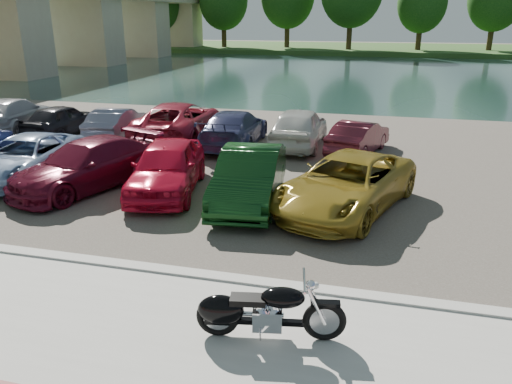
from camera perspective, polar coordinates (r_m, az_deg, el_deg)
ground at (r=8.09m, az=-4.77°, el=-17.51°), size 200.00×200.00×0.00m
kerb at (r=9.64m, az=-0.88°, el=-10.28°), size 60.00×0.30×0.14m
parking_lot at (r=17.88m, az=6.71°, el=3.65°), size 60.00×18.00×0.04m
river at (r=46.38m, az=11.84°, el=13.07°), size 120.00×40.00×0.00m
far_bank at (r=78.24m, az=13.20°, el=15.65°), size 120.00×24.00×0.60m
bridge at (r=55.96m, az=-19.45°, el=19.13°), size 7.00×56.00×8.55m
motorcycle at (r=7.90m, az=0.08°, el=-13.45°), size 2.31×0.83×1.05m
car_2 at (r=17.16m, az=-24.84°, el=3.59°), size 2.61×4.86×1.30m
car_3 at (r=15.44m, az=-18.74°, el=2.96°), size 3.46×5.21×1.40m
car_4 at (r=14.49m, az=-10.13°, el=2.85°), size 2.61×4.64×1.49m
car_5 at (r=13.39m, az=-0.73°, el=1.74°), size 2.03×4.62×1.47m
car_6 at (r=13.14m, az=10.30°, el=0.94°), size 3.89×5.59×1.42m
car_7 at (r=24.47m, az=-26.07°, el=7.92°), size 2.91×5.35×1.47m
car_8 at (r=23.00m, az=-21.28°, el=7.74°), size 1.86×3.96×1.31m
car_9 at (r=21.53m, az=-15.65°, el=7.58°), size 1.84×4.04×1.29m
car_10 at (r=20.90m, az=-8.86°, el=8.06°), size 2.90×5.65×1.52m
car_11 at (r=19.54m, az=-2.51°, el=7.29°), size 2.16×4.89×1.40m
car_12 at (r=19.47m, az=4.94°, el=7.41°), size 1.83×4.53×1.54m
car_13 at (r=18.84m, az=11.63°, el=6.17°), size 2.24×3.90×1.22m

